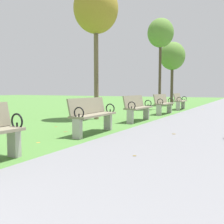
{
  "coord_description": "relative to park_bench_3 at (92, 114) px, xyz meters",
  "views": [
    {
      "loc": [
        2.99,
        0.73,
        1.1
      ],
      "look_at": [
        -0.05,
        6.43,
        0.55
      ],
      "focal_mm": 41.99,
      "sensor_mm": 36.0,
      "label": 1
    }
  ],
  "objects": [
    {
      "name": "paved_walkway",
      "position": [
        2.02,
        11.76,
        -0.48
      ],
      "size": [
        3.04,
        44.0,
        0.02
      ],
      "primitive_type": "cube",
      "color": "slate",
      "rests_on": "ground"
    },
    {
      "name": "tree_3",
      "position": [
        -1.61,
        2.83,
        3.51
      ],
      "size": [
        1.62,
        1.62,
        4.93
      ],
      "color": "brown",
      "rests_on": "ground"
    },
    {
      "name": "park_bench_3",
      "position": [
        0.0,
        0.0,
        0.0
      ],
      "size": [
        0.51,
        1.61,
        0.9
      ],
      "color": "gray",
      "rests_on": "ground"
    },
    {
      "name": "tree_4",
      "position": [
        -1.02,
        8.59,
        3.64
      ],
      "size": [
        1.42,
        1.42,
        4.97
      ],
      "color": "#4C3D2D",
      "rests_on": "ground"
    },
    {
      "name": "tree_5",
      "position": [
        -1.41,
        12.54,
        2.89
      ],
      "size": [
        1.73,
        1.73,
        4.36
      ],
      "color": "#4C3D2D",
      "rests_on": "ground"
    },
    {
      "name": "park_bench_5",
      "position": [
        0.0,
        5.98,
        0.0
      ],
      "size": [
        0.51,
        1.61,
        0.9
      ],
      "color": "gray",
      "rests_on": "ground"
    },
    {
      "name": "park_bench_4",
      "position": [
        -0.0,
        2.93,
        0.0
      ],
      "size": [
        0.48,
        1.6,
        0.9
      ],
      "color": "gray",
      "rests_on": "ground"
    },
    {
      "name": "park_bench_6",
      "position": [
        0.0,
        9.04,
        0.0
      ],
      "size": [
        0.55,
        1.62,
        0.9
      ],
      "color": "gray",
      "rests_on": "ground"
    },
    {
      "name": "scattered_leaves",
      "position": [
        0.21,
        0.2,
        -0.47
      ],
      "size": [
        5.22,
        18.71,
        0.02
      ],
      "color": "#93511E",
      "rests_on": "ground"
    }
  ]
}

